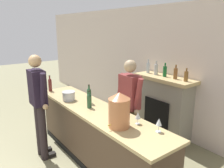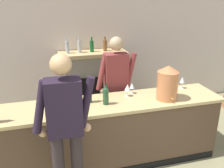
{
  "view_description": "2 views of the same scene",
  "coord_description": "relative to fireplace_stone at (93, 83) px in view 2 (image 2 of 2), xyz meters",
  "views": [
    {
      "loc": [
        2.71,
        0.6,
        2.28
      ],
      "look_at": [
        -0.1,
        2.71,
        1.37
      ],
      "focal_mm": 35.0,
      "sensor_mm": 36.0,
      "label": 1
    },
    {
      "loc": [
        -1.0,
        -0.59,
        2.38
      ],
      "look_at": [
        -0.13,
        2.57,
        1.18
      ],
      "focal_mm": 40.0,
      "sensor_mm": 36.0,
      "label": 2
    }
  ],
  "objects": [
    {
      "name": "wall_back_panel",
      "position": [
        0.1,
        0.26,
        0.71
      ],
      "size": [
        12.0,
        0.07,
        2.75
      ],
      "color": "beige",
      "rests_on": "ground_plane"
    },
    {
      "name": "bar_counter",
      "position": [
        -0.06,
        -1.67,
        -0.18
      ],
      "size": [
        3.13,
        0.67,
        0.97
      ],
      "color": "#4E3929",
      "rests_on": "ground_plane"
    },
    {
      "name": "fireplace_stone",
      "position": [
        0.0,
        0.0,
        0.0
      ],
      "size": [
        1.31,
        0.52,
        1.6
      ],
      "color": "gray",
      "rests_on": "ground_plane"
    },
    {
      "name": "person_customer",
      "position": [
        -0.76,
        -2.36,
        0.37
      ],
      "size": [
        0.66,
        0.31,
        1.85
      ],
      "color": "#2A2123",
      "rests_on": "ground_plane"
    },
    {
      "name": "person_bartender",
      "position": [
        0.15,
        -1.11,
        0.31
      ],
      "size": [
        0.66,
        0.31,
        1.76
      ],
      "color": "#4E452E",
      "rests_on": "ground_plane"
    },
    {
      "name": "copper_dispenser",
      "position": [
        0.7,
        -1.77,
        0.55
      ],
      "size": [
        0.29,
        0.33,
        0.49
      ],
      "color": "#BA7044",
      "rests_on": "bar_counter"
    },
    {
      "name": "ice_bucket_steel",
      "position": [
        -0.73,
        -1.81,
        0.39
      ],
      "size": [
        0.24,
        0.24,
        0.17
      ],
      "color": "silver",
      "rests_on": "bar_counter"
    },
    {
      "name": "wine_bottle_merlot_tall",
      "position": [
        -0.17,
        -1.71,
        0.44
      ],
      "size": [
        0.08,
        0.08,
        0.3
      ],
      "color": "#24492E",
      "rests_on": "bar_counter"
    },
    {
      "name": "wine_bottle_chardonnay_pale",
      "position": [
        -0.37,
        -1.59,
        0.46
      ],
      "size": [
        0.07,
        0.07,
        0.34
      ],
      "color": "#1E4A2A",
      "rests_on": "bar_counter"
    },
    {
      "name": "wine_glass_front_left",
      "position": [
        0.3,
        -1.45,
        0.42
      ],
      "size": [
        0.07,
        0.07,
        0.16
      ],
      "color": "silver",
      "rests_on": "bar_counter"
    },
    {
      "name": "wine_glass_mid_counter",
      "position": [
        1.12,
        -1.46,
        0.44
      ],
      "size": [
        0.08,
        0.08,
        0.19
      ],
      "color": "silver",
      "rests_on": "bar_counter"
    },
    {
      "name": "wine_glass_near_bucket",
      "position": [
        0.2,
        -1.53,
        0.43
      ],
      "size": [
        0.09,
        0.09,
        0.18
      ],
      "color": "silver",
      "rests_on": "bar_counter"
    },
    {
      "name": "wine_glass_back_row",
      "position": [
        0.79,
        -1.51,
        0.43
      ],
      "size": [
        0.08,
        0.08,
        0.18
      ],
      "color": "silver",
      "rests_on": "bar_counter"
    }
  ]
}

